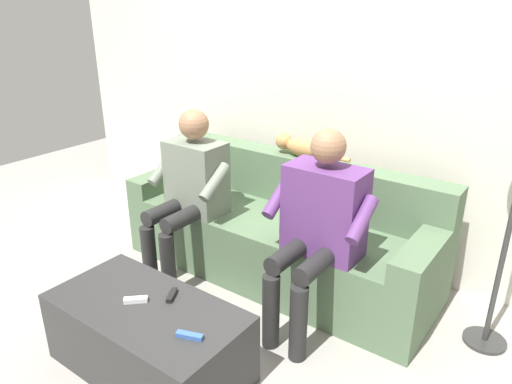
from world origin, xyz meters
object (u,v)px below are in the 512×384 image
(remote_white, at_px, (136,300))
(remote_blue, at_px, (190,336))
(couch, at_px, (280,233))
(coffee_table, at_px, (149,338))
(remote_black, at_px, (172,295))
(person_left_seated, at_px, (319,221))
(cat_on_backrest, at_px, (303,147))
(person_right_seated, at_px, (190,185))

(remote_white, relative_size, remote_blue, 0.93)
(couch, height_order, coffee_table, couch)
(remote_black, bearing_deg, remote_blue, 30.04)
(person_left_seated, relative_size, remote_white, 10.05)
(coffee_table, xyz_separation_m, remote_white, (0.06, 0.01, 0.21))
(remote_black, bearing_deg, couch, 154.05)
(person_left_seated, height_order, remote_black, person_left_seated)
(couch, xyz_separation_m, coffee_table, (0.00, 1.25, -0.10))
(remote_black, relative_size, remote_blue, 0.88)
(cat_on_backrest, xyz_separation_m, remote_black, (-0.04, 1.36, -0.47))
(cat_on_backrest, xyz_separation_m, remote_white, (0.08, 1.50, -0.47))
(coffee_table, bearing_deg, remote_white, 7.15)
(remote_white, bearing_deg, cat_on_backrest, -136.82)
(remote_white, bearing_deg, person_right_seated, -107.17)
(remote_blue, bearing_deg, person_left_seated, 61.21)
(remote_blue, bearing_deg, couch, 85.54)
(remote_blue, bearing_deg, cat_on_backrest, 82.47)
(person_left_seated, distance_m, person_right_seated, 1.00)
(person_right_seated, bearing_deg, remote_black, 127.03)
(person_left_seated, bearing_deg, person_right_seated, 0.04)
(person_right_seated, bearing_deg, remote_white, 116.52)
(couch, height_order, cat_on_backrest, cat_on_backrest)
(cat_on_backrest, relative_size, remote_blue, 4.52)
(person_right_seated, relative_size, remote_white, 9.85)
(cat_on_backrest, bearing_deg, remote_black, 91.57)
(person_left_seated, bearing_deg, remote_blue, 81.05)
(remote_blue, bearing_deg, remote_black, 129.10)
(person_right_seated, bearing_deg, couch, -143.27)
(person_left_seated, bearing_deg, cat_on_backrest, -52.09)
(person_left_seated, xyz_separation_m, remote_blue, (0.15, 0.92, -0.27))
(person_right_seated, relative_size, cat_on_backrest, 2.02)
(cat_on_backrest, bearing_deg, remote_white, 86.88)
(person_left_seated, distance_m, remote_white, 1.08)
(coffee_table, height_order, person_left_seated, person_left_seated)
(person_left_seated, xyz_separation_m, cat_on_backrest, (0.48, -0.62, 0.20))
(person_right_seated, distance_m, remote_blue, 1.28)
(coffee_table, bearing_deg, cat_on_backrest, -90.78)
(couch, height_order, person_left_seated, person_left_seated)
(coffee_table, distance_m, remote_black, 0.26)
(couch, bearing_deg, remote_white, 87.19)
(cat_on_backrest, xyz_separation_m, remote_blue, (-0.34, 1.54, -0.47))
(person_left_seated, bearing_deg, couch, -36.67)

